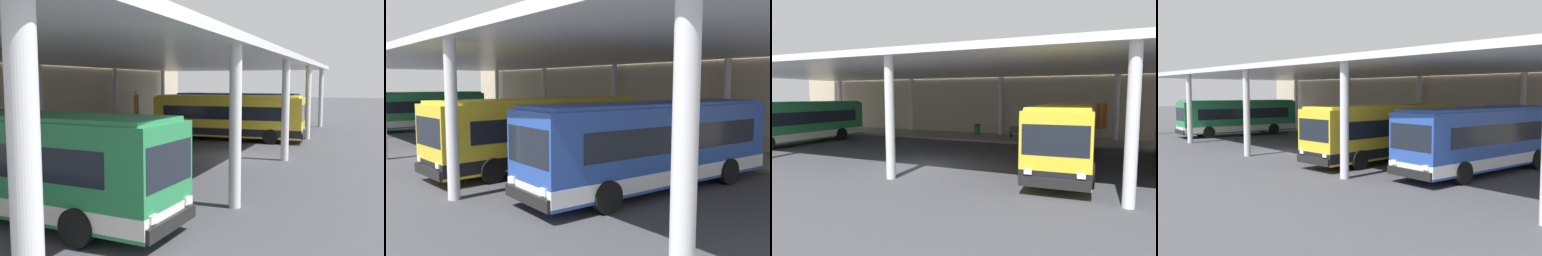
# 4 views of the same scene
# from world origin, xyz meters

# --- Properties ---
(ground_plane) EXTENTS (200.00, 200.00, 0.00)m
(ground_plane) POSITION_xyz_m (0.00, 0.00, 0.00)
(ground_plane) COLOR #3D3D42
(platform_kerb) EXTENTS (42.00, 4.50, 0.18)m
(platform_kerb) POSITION_xyz_m (0.00, 11.75, 0.09)
(platform_kerb) COLOR gray
(platform_kerb) RESTS_ON ground
(station_building_facade) EXTENTS (48.00, 1.60, 6.87)m
(station_building_facade) POSITION_xyz_m (0.00, 15.00, 3.44)
(station_building_facade) COLOR #C1B293
(station_building_facade) RESTS_ON ground
(canopy_shelter) EXTENTS (40.00, 17.00, 5.55)m
(canopy_shelter) POSITION_xyz_m (0.00, 5.50, 5.29)
(canopy_shelter) COLOR silver
(canopy_shelter) RESTS_ON ground
(bus_nearest_bay) EXTENTS (3.21, 10.67, 3.17)m
(bus_nearest_bay) POSITION_xyz_m (-12.61, 3.28, 1.66)
(bus_nearest_bay) COLOR #28844C
(bus_nearest_bay) RESTS_ON ground
(bus_second_bay) EXTENTS (3.04, 10.63, 3.17)m
(bus_second_bay) POSITION_xyz_m (6.67, 2.68, 1.66)
(bus_second_bay) COLOR yellow
(bus_second_bay) RESTS_ON ground
(bus_middle_bay) EXTENTS (2.97, 10.61, 3.17)m
(bus_middle_bay) POSITION_xyz_m (12.43, 3.73, 1.66)
(bus_middle_bay) COLOR #284CA8
(bus_middle_bay) RESTS_ON ground
(bench_waiting) EXTENTS (1.80, 0.45, 0.92)m
(bench_waiting) POSITION_xyz_m (2.17, 11.82, 0.66)
(bench_waiting) COLOR #4C515B
(bench_waiting) RESTS_ON platform_kerb
(trash_bin) EXTENTS (0.52, 0.52, 0.98)m
(trash_bin) POSITION_xyz_m (-1.66, 12.11, 0.68)
(trash_bin) COLOR #236638
(trash_bin) RESTS_ON platform_kerb
(banner_sign) EXTENTS (0.70, 0.12, 3.20)m
(banner_sign) POSITION_xyz_m (8.23, 10.94, 1.98)
(banner_sign) COLOR #B2B2B7
(banner_sign) RESTS_ON platform_kerb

